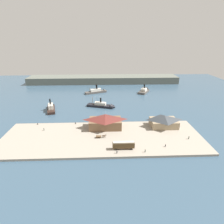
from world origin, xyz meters
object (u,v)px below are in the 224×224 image
Objects in this scene: pedestrian_at_waters_edge at (44,129)px; pedestrian_walking_west at (165,146)px; pedestrian_near_cart at (145,151)px; mooring_post_east at (38,124)px; street_tram at (124,145)px; ferry_moored_east at (104,106)px; ferry_shed_customs_shed at (164,121)px; ferry_mid_harbor at (51,108)px; ferry_approaching_east at (144,91)px; ferry_near_quay at (98,91)px; mooring_post_center_west at (76,123)px; horse_cart at (101,136)px; pedestrian_by_tram at (117,152)px; ferry_shed_west_terminal at (105,122)px; pedestrian_near_east_shed at (189,138)px.

pedestrian_walking_west is at bearing -16.55° from pedestrian_at_waters_edge.
pedestrian_near_cart reaches higher than mooring_post_east.
ferry_moored_east is at bearing 99.37° from street_tram.
ferry_shed_customs_shed is 0.67× the size of ferry_moored_east.
pedestrian_at_waters_edge reaches higher than mooring_post_east.
ferry_mid_harbor reaches higher than ferry_approaching_east.
ferry_near_quay reaches higher than mooring_post_east.
ferry_shed_customs_shed is 88.48m from ferry_near_quay.
mooring_post_east is 23.61m from mooring_post_center_west.
horse_cart is 89.29m from ferry_near_quay.
pedestrian_by_tram is at bearing -51.53° from ferry_mid_harbor.
pedestrian_by_tram is at bearing -33.54° from mooring_post_east.
ferry_mid_harbor is (-47.10, 59.27, -0.23)m from pedestrian_by_tram.
pedestrian_walking_west is at bearing -20.72° from mooring_post_east.
ferry_shed_west_terminal is 42.88m from mooring_post_east.
ferry_mid_harbor reaches higher than mooring_post_center_west.
street_tram is at bearing -68.84° from ferry_shed_west_terminal.
pedestrian_near_cart is at bearing 1.36° from pedestrian_by_tram.
ferry_approaching_east is at bearing 86.51° from ferry_shed_customs_shed.
ferry_near_quay is at bearing 104.27° from pedestrian_near_cart.
ferry_mid_harbor reaches higher than pedestrian_near_east_shed.
pedestrian_by_tram is at bearing -82.97° from ferry_near_quay.
ferry_approaching_east reaches higher than horse_cart.
ferry_near_quay is (-7.39, 77.48, -3.39)m from ferry_shed_west_terminal.
horse_cart is 47.58m from pedestrian_near_east_shed.
ferry_near_quay is at bearing 70.19° from pedestrian_at_waters_edge.
ferry_shed_customs_shed is 71.86m from pedestrian_at_waters_edge.
ferry_shed_customs_shed is at bearing 17.32° from horse_cart.
ferry_shed_customs_shed is 17.91× the size of mooring_post_center_west.
pedestrian_at_waters_edge is at bearing -176.65° from ferry_shed_west_terminal.
ferry_near_quay is (11.37, 71.82, 0.00)m from mooring_post_center_west.
pedestrian_near_cart is 0.07× the size of ferry_moored_east.
horse_cart reaches higher than mooring_post_east.
pedestrian_near_east_shed is at bearing -18.34° from ferry_shed_west_terminal.
street_tram is (-26.91, -22.95, -1.34)m from ferry_shed_customs_shed.
ferry_shed_customs_shed is at bearing -93.49° from ferry_approaching_east.
mooring_post_east is (-39.76, 17.30, -0.47)m from horse_cart.
pedestrian_walking_west is 68.80m from pedestrian_at_waters_edge.
mooring_post_east is 1.00× the size of mooring_post_center_west.
ferry_mid_harbor reaches higher than ferry_near_quay.
pedestrian_near_east_shed is at bearing -48.62° from ferry_moored_east.
ferry_shed_customs_shed reaches higher than ferry_approaching_east.
pedestrian_near_cart is 1.86× the size of mooring_post_east.
horse_cart is 34.79m from pedestrian_at_waters_edge.
mooring_post_east is at bearing 146.46° from pedestrian_by_tram.
pedestrian_at_waters_edge is at bearing -80.91° from ferry_mid_harbor.
ferry_shed_west_terminal reaches higher than ferry_approaching_east.
horse_cart is (-2.61, -11.68, -2.92)m from ferry_shed_west_terminal.
street_tram is 60.86m from ferry_moored_east.
ferry_shed_west_terminal is at bearing 77.40° from horse_cart.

